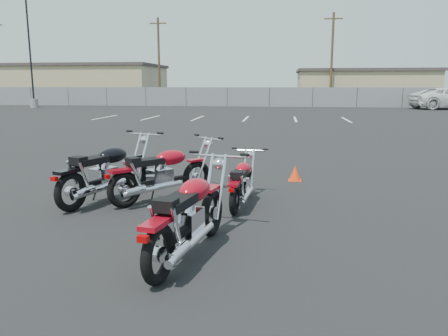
# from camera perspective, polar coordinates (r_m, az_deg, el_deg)

# --- Properties ---
(ground) EXTENTS (120.00, 120.00, 0.00)m
(ground) POSITION_cam_1_polar(r_m,az_deg,el_deg) (7.13, -2.23, -6.01)
(ground) COLOR black
(ground) RESTS_ON ground
(motorcycle_front_red) EXTENTS (1.82, 1.95, 1.10)m
(motorcycle_front_red) POSITION_cam_1_polar(r_m,az_deg,el_deg) (7.90, -8.06, -0.69)
(motorcycle_front_red) COLOR black
(motorcycle_front_red) RESTS_ON ground
(motorcycle_second_black) EXTENTS (1.32, 2.32, 1.16)m
(motorcycle_second_black) POSITION_cam_1_polar(r_m,az_deg,el_deg) (8.08, -15.19, -0.51)
(motorcycle_second_black) COLOR black
(motorcycle_second_black) RESTS_ON ground
(motorcycle_third_red) EXTENTS (0.70, 1.81, 0.88)m
(motorcycle_third_red) POSITION_cam_1_polar(r_m,az_deg,el_deg) (7.54, 2.36, -1.90)
(motorcycle_third_red) COLOR black
(motorcycle_third_red) RESTS_ON ground
(motorcycle_rear_red) EXTENTS (0.96, 2.31, 1.13)m
(motorcycle_rear_red) POSITION_cam_1_polar(r_m,az_deg,el_deg) (5.28, -4.59, -6.25)
(motorcycle_rear_red) COLOR black
(motorcycle_rear_red) RESTS_ON ground
(training_cone_near) EXTENTS (0.28, 0.28, 0.33)m
(training_cone_near) POSITION_cam_1_polar(r_m,az_deg,el_deg) (9.63, 9.25, -0.66)
(training_cone_near) COLOR #F33D0C
(training_cone_near) RESTS_ON ground
(light_pole_west) EXTENTS (0.80, 0.70, 10.42)m
(light_pole_west) POSITION_cam_1_polar(r_m,az_deg,el_deg) (42.94, -23.79, 10.84)
(light_pole_west) COLOR gray
(light_pole_west) RESTS_ON ground
(chainlink_fence) EXTENTS (80.06, 0.06, 1.80)m
(chainlink_fence) POSITION_cam_1_polar(r_m,az_deg,el_deg) (41.75, 5.95, 9.21)
(chainlink_fence) COLOR slate
(chainlink_fence) RESTS_ON ground
(tan_building_west) EXTENTS (18.40, 10.40, 4.30)m
(tan_building_west) POSITION_cam_1_polar(r_m,az_deg,el_deg) (53.94, -18.27, 10.43)
(tan_building_west) COLOR tan
(tan_building_west) RESTS_ON ground
(tan_building_east) EXTENTS (14.40, 9.40, 3.70)m
(tan_building_east) POSITION_cam_1_polar(r_m,az_deg,el_deg) (51.48, 17.64, 10.13)
(tan_building_east) COLOR tan
(tan_building_east) RESTS_ON ground
(utility_pole_b) EXTENTS (1.80, 0.24, 9.00)m
(utility_pole_b) POSITION_cam_1_polar(r_m,az_deg,el_deg) (48.61, -8.50, 13.84)
(utility_pole_b) COLOR #3F301D
(utility_pole_b) RESTS_ON ground
(utility_pole_c) EXTENTS (1.80, 0.24, 9.00)m
(utility_pole_c) POSITION_cam_1_polar(r_m,az_deg,el_deg) (46.05, 13.90, 13.82)
(utility_pole_c) COLOR #3F301D
(utility_pole_c) RESTS_ON ground
(parking_line_stripes) EXTENTS (15.12, 4.00, 0.01)m
(parking_line_stripes) POSITION_cam_1_polar(r_m,az_deg,el_deg) (27.05, -0.33, 6.49)
(parking_line_stripes) COLOR silver
(parking_line_stripes) RESTS_ON ground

